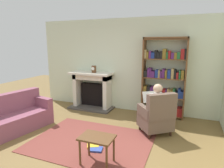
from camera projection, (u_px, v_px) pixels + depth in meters
ground at (84, 149)px, 3.74m from camera, size 14.00×14.00×0.00m
back_wall at (126, 65)px, 5.79m from camera, size 5.60×0.10×2.70m
area_rug at (91, 141)px, 4.01m from camera, size 2.40×1.80×0.01m
fireplace at (93, 89)px, 6.07m from camera, size 1.34×0.64×1.13m
mantel_clock at (94, 69)px, 5.81m from camera, size 0.14×0.14×0.21m
bookshelf at (164, 80)px, 5.24m from camera, size 1.14×0.32×2.15m
armchair_reading at (157, 116)px, 4.27m from camera, size 0.89×0.88×0.97m
seated_reader at (155, 106)px, 4.34m from camera, size 0.57×0.59×1.14m
sofa_floral at (12, 118)px, 4.45m from camera, size 1.05×1.81×0.85m
side_table at (97, 141)px, 3.20m from camera, size 0.56×0.39×0.49m
scattered_books at (94, 148)px, 3.73m from camera, size 0.38×0.34×0.04m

